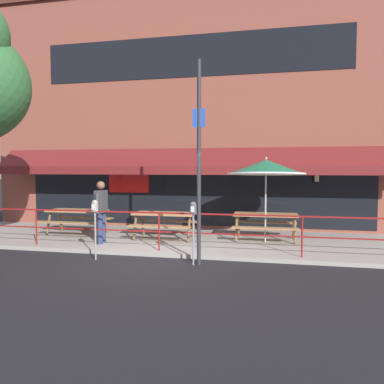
% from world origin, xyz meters
% --- Properties ---
extents(ground_plane, '(120.00, 120.00, 0.00)m').
position_xyz_m(ground_plane, '(0.00, 0.00, 0.00)').
color(ground_plane, black).
extents(patio_deck, '(15.00, 4.00, 0.10)m').
position_xyz_m(patio_deck, '(0.00, 2.00, 0.05)').
color(patio_deck, '#9E998E').
rests_on(patio_deck, ground).
extents(restaurant_building, '(15.00, 1.60, 8.48)m').
position_xyz_m(restaurant_building, '(0.00, 4.23, 4.20)').
color(restaurant_building, brown).
rests_on(restaurant_building, ground).
extents(patio_railing, '(13.84, 0.04, 0.97)m').
position_xyz_m(patio_railing, '(0.00, 0.30, 0.80)').
color(patio_railing, maroon).
rests_on(patio_railing, patio_deck).
extents(picnic_table_left, '(1.80, 1.42, 0.76)m').
position_xyz_m(picnic_table_left, '(-3.21, 2.04, 0.71)').
color(picnic_table_left, '#997047').
rests_on(picnic_table_left, patio_deck).
extents(picnic_table_centre, '(1.80, 1.42, 0.76)m').
position_xyz_m(picnic_table_centre, '(-0.31, 1.86, 0.71)').
color(picnic_table_centre, '#997047').
rests_on(picnic_table_centre, patio_deck).
extents(picnic_table_right, '(1.80, 1.42, 0.76)m').
position_xyz_m(picnic_table_right, '(2.59, 2.23, 0.71)').
color(picnic_table_right, '#997047').
rests_on(picnic_table_right, patio_deck).
extents(patio_umbrella_right, '(2.14, 2.14, 2.38)m').
position_xyz_m(patio_umbrella_right, '(2.59, 1.96, 2.18)').
color(patio_umbrella_right, '#B7B2A8').
rests_on(patio_umbrella_right, patio_deck).
extents(pedestrian_walking, '(0.26, 0.62, 1.71)m').
position_xyz_m(pedestrian_walking, '(-1.81, 0.83, 1.06)').
color(pedestrian_walking, navy).
rests_on(pedestrian_walking, patio_deck).
extents(parking_meter_near, '(0.15, 0.16, 1.42)m').
position_xyz_m(parking_meter_near, '(-1.29, -0.57, 1.15)').
color(parking_meter_near, gray).
rests_on(parking_meter_near, ground).
extents(parking_meter_far, '(0.15, 0.16, 1.42)m').
position_xyz_m(parking_meter_far, '(1.05, -0.53, 1.15)').
color(parking_meter_far, gray).
rests_on(parking_meter_far, ground).
extents(street_sign_pole, '(0.28, 0.09, 4.53)m').
position_xyz_m(street_sign_pole, '(1.16, -0.45, 2.32)').
color(street_sign_pole, '#2D2D33').
rests_on(street_sign_pole, ground).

